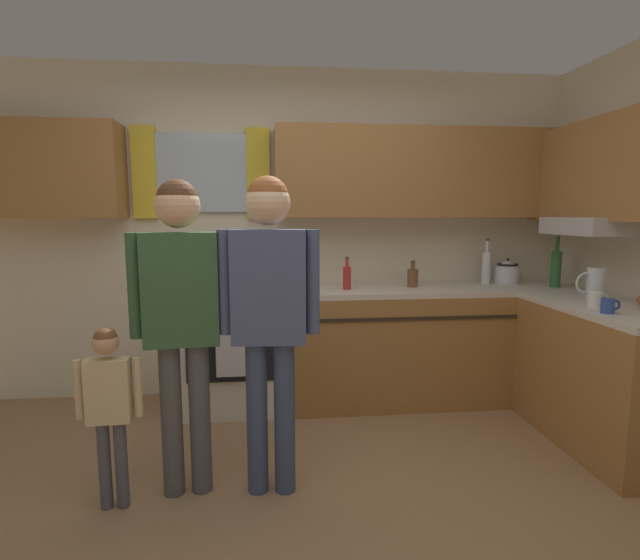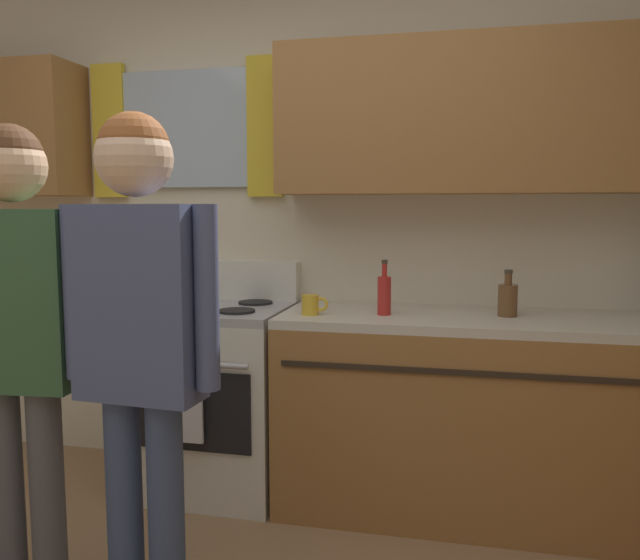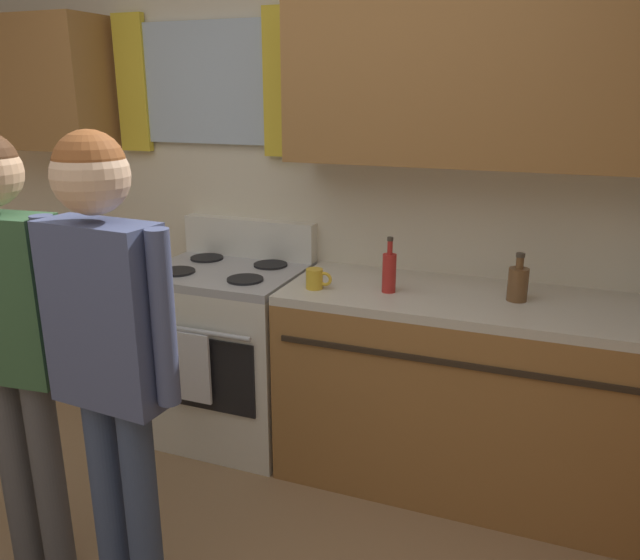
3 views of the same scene
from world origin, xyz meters
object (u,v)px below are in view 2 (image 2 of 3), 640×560
at_px(mug_mustard_yellow, 311,305).
at_px(bottle_sauce_red, 384,294).
at_px(adult_holding_child, 18,319).
at_px(adult_in_plaid, 139,323).
at_px(bottle_squat_brown, 508,299).
at_px(stove_oven, 212,393).

bearing_deg(mug_mustard_yellow, bottle_sauce_red, 12.93).
bearing_deg(adult_holding_child, adult_in_plaid, -4.84).
bearing_deg(mug_mustard_yellow, bottle_squat_brown, 10.22).
height_order(stove_oven, mug_mustard_yellow, stove_oven).
bearing_deg(stove_oven, bottle_squat_brown, 0.63).
distance_m(bottle_sauce_red, mug_mustard_yellow, 0.33).
relative_size(mug_mustard_yellow, adult_in_plaid, 0.07).
xyz_separation_m(bottle_sauce_red, mug_mustard_yellow, (-0.32, -0.07, -0.05)).
xyz_separation_m(stove_oven, mug_mustard_yellow, (0.53, -0.14, 0.48)).
bearing_deg(bottle_sauce_red, bottle_squat_brown, 8.59).
distance_m(mug_mustard_yellow, adult_holding_child, 1.24).
bearing_deg(adult_in_plaid, bottle_sauce_red, 62.64).
bearing_deg(mug_mustard_yellow, adult_in_plaid, -104.17).
relative_size(stove_oven, bottle_squat_brown, 5.37).
distance_m(bottle_sauce_red, adult_in_plaid, 1.27).
distance_m(mug_mustard_yellow, adult_in_plaid, 1.09).
relative_size(bottle_sauce_red, adult_in_plaid, 0.15).
distance_m(stove_oven, adult_in_plaid, 1.34).
bearing_deg(adult_in_plaid, mug_mustard_yellow, 75.83).
bearing_deg(bottle_sauce_red, adult_in_plaid, -117.36).
height_order(stove_oven, bottle_squat_brown, bottle_squat_brown).
xyz_separation_m(adult_holding_child, adult_in_plaid, (0.44, -0.04, 0.01)).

